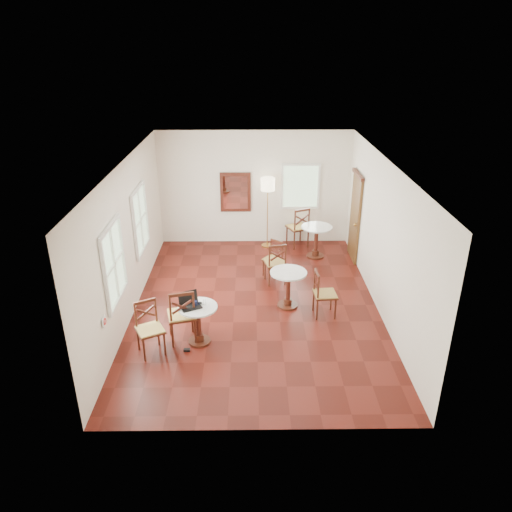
{
  "coord_description": "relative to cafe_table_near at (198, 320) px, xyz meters",
  "views": [
    {
      "loc": [
        -0.11,
        -8.74,
        5.11
      ],
      "look_at": [
        0.0,
        0.3,
        1.0
      ],
      "focal_mm": 33.89,
      "sensor_mm": 36.0,
      "label": 1
    }
  ],
  "objects": [
    {
      "name": "chair_back_b",
      "position": [
        1.47,
        2.75,
        -0.05
      ],
      "size": [
        0.54,
        0.54,
        0.83
      ],
      "rotation": [
        0.0,
        0.0,
        -0.64
      ],
      "color": "#4A2012",
      "rests_on": "ground"
    },
    {
      "name": "power_adapter",
      "position": [
        -0.2,
        -0.29,
        -0.44
      ],
      "size": [
        0.11,
        0.07,
        0.05
      ],
      "primitive_type": "cube",
      "color": "black",
      "rests_on": "ground"
    },
    {
      "name": "chair_mid_a",
      "position": [
        1.5,
        2.35,
        0.03
      ],
      "size": [
        0.54,
        0.54,
        0.98
      ],
      "rotation": [
        0.0,
        0.0,
        3.36
      ],
      "color": "#4A2012",
      "rests_on": "ground"
    },
    {
      "name": "cafe_table_mid",
      "position": [
        1.71,
        1.28,
        0.03
      ],
      "size": [
        0.75,
        0.75,
        0.79
      ],
      "color": "#4A2012",
      "rests_on": "ground"
    },
    {
      "name": "laptop",
      "position": [
        -0.14,
        0.02,
        0.35
      ],
      "size": [
        0.45,
        0.42,
        0.25
      ],
      "rotation": [
        0.0,
        0.0,
        0.45
      ],
      "color": "black",
      "rests_on": "cafe_table_near"
    },
    {
      "name": "navy_mug",
      "position": [
        -0.04,
        0.02,
        0.33
      ],
      "size": [
        0.12,
        0.08,
        0.1
      ],
      "color": "#101738",
      "rests_on": "cafe_table_near"
    },
    {
      "name": "room_shell",
      "position": [
        1.0,
        1.58,
        1.43
      ],
      "size": [
        5.02,
        7.02,
        3.01
      ],
      "color": "white",
      "rests_on": "ground"
    },
    {
      "name": "chair_back_a",
      "position": [
        2.21,
        4.43,
        0.08
      ],
      "size": [
        0.67,
        0.67,
        1.1
      ],
      "rotation": [
        0.0,
        0.0,
        3.56
      ],
      "color": "#4A2012",
      "rests_on": "ground"
    },
    {
      "name": "floor_lamp",
      "position": [
        1.39,
        4.45,
        1.12
      ],
      "size": [
        0.36,
        0.36,
        1.87
      ],
      "color": "#BF8C3F",
      "rests_on": "ground"
    },
    {
      "name": "chair_near_a",
      "position": [
        -0.3,
        0.05,
        0.08
      ],
      "size": [
        0.61,
        0.61,
        1.09
      ],
      "rotation": [
        0.0,
        0.0,
        3.39
      ],
      "color": "#4A2012",
      "rests_on": "ground"
    },
    {
      "name": "water_glass",
      "position": [
        0.12,
        0.05,
        0.34
      ],
      "size": [
        0.06,
        0.06,
        0.1
      ],
      "primitive_type": "cylinder",
      "color": "white",
      "rests_on": "cafe_table_near"
    },
    {
      "name": "mouse",
      "position": [
        0.02,
        0.09,
        0.31
      ],
      "size": [
        0.12,
        0.08,
        0.04
      ],
      "primitive_type": "ellipsoid",
      "rotation": [
        0.0,
        0.0,
        0.15
      ],
      "color": "black",
      "rests_on": "cafe_table_near"
    },
    {
      "name": "cafe_table_near",
      "position": [
        0.0,
        0.0,
        0.0
      ],
      "size": [
        0.71,
        0.71,
        0.75
      ],
      "color": "#4A2012",
      "rests_on": "ground"
    },
    {
      "name": "ground",
      "position": [
        1.06,
        1.3,
        -0.46
      ],
      "size": [
        7.0,
        7.0,
        0.0
      ],
      "primitive_type": "plane",
      "color": "#52140E",
      "rests_on": "ground"
    },
    {
      "name": "cafe_table_back",
      "position": [
        2.6,
        3.75,
        0.04
      ],
      "size": [
        0.77,
        0.77,
        0.82
      ],
      "color": "#4A2012",
      "rests_on": "ground"
    },
    {
      "name": "chair_mid_b",
      "position": [
        2.39,
        0.93,
        0.02
      ],
      "size": [
        0.48,
        0.48,
        0.97
      ],
      "rotation": [
        0.0,
        0.0,
        1.65
      ],
      "color": "#4A2012",
      "rests_on": "ground"
    },
    {
      "name": "chair_near_b",
      "position": [
        -0.82,
        -0.29,
        0.02
      ],
      "size": [
        0.6,
        0.6,
        0.97
      ],
      "rotation": [
        0.0,
        0.0,
        0.48
      ],
      "color": "#4A2012",
      "rests_on": "ground"
    }
  ]
}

